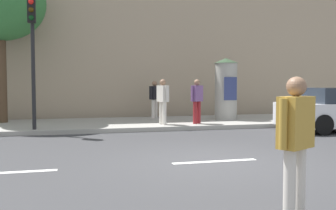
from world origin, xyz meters
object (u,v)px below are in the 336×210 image
pedestrian_in_red_top (295,136)px  pedestrian_near_pole (163,98)px  street_tree (0,3)px  pedestrian_in_dark_shirt (197,98)px  poster_column (226,88)px  pedestrian_in_light_jacket (154,96)px  traffic_light (32,41)px

pedestrian_in_red_top → pedestrian_near_pole: pedestrian_near_pole is taller
street_tree → pedestrian_in_dark_shirt: 7.96m
pedestrian_near_pole → poster_column: bearing=23.5°
pedestrian_near_pole → pedestrian_in_light_jacket: bearing=84.1°
pedestrian_in_light_jacket → pedestrian_near_pole: bearing=-95.9°
poster_column → pedestrian_near_pole: 3.18m
pedestrian_in_light_jacket → pedestrian_in_red_top: bearing=-94.3°
poster_column → pedestrian_in_dark_shirt: (-1.65, -1.28, -0.33)m
pedestrian_in_red_top → pedestrian_in_light_jacket: (0.88, 11.70, 0.06)m
street_tree → pedestrian_in_dark_shirt: size_ratio=3.65×
traffic_light → pedestrian_near_pole: bearing=6.8°
pedestrian_in_dark_shirt → street_tree: bearing=162.2°
poster_column → pedestrian_in_dark_shirt: poster_column is taller
pedestrian_in_light_jacket → pedestrian_in_dark_shirt: bearing=-69.3°
street_tree → pedestrian_in_dark_shirt: (6.84, -2.20, -3.44)m
pedestrian_in_dark_shirt → pedestrian_near_pole: bearing=179.3°
street_tree → poster_column: bearing=-6.1°
pedestrian_in_dark_shirt → poster_column: bearing=37.8°
poster_column → pedestrian_near_pole: bearing=-156.5°
traffic_light → street_tree: size_ratio=0.70×
pedestrian_near_pole → street_tree: bearing=158.7°
street_tree → pedestrian_in_light_jacket: size_ratio=3.75×
pedestrian_in_red_top → pedestrian_near_pole: 9.13m
pedestrian_in_red_top → pedestrian_in_light_jacket: 11.73m
pedestrian_in_light_jacket → pedestrian_near_pole: 2.61m
traffic_light → street_tree: 3.41m
pedestrian_in_light_jacket → pedestrian_near_pole: pedestrian_near_pole is taller
poster_column → street_tree: bearing=173.9°
poster_column → pedestrian_in_dark_shirt: 2.12m
poster_column → pedestrian_in_dark_shirt: bearing=-142.2°
street_tree → pedestrian_in_red_top: bearing=-66.2°
pedestrian_in_dark_shirt → pedestrian_in_light_jacket: size_ratio=1.03×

